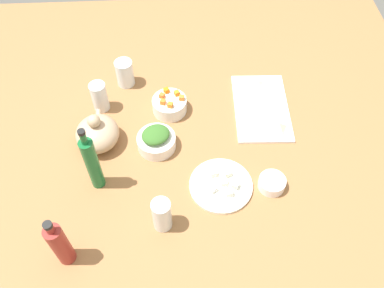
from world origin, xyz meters
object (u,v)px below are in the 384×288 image
Objects in this scene: bowl_greens at (157,142)px; bottle_0 at (60,244)px; plate_tofu at (221,185)px; teapot at (97,133)px; cutting_board at (261,108)px; bowl_carrots at (170,105)px; drinking_glass_2 at (100,97)px; drinking_glass_1 at (162,215)px; bowl_small_side at (272,183)px; drinking_glass_0 at (125,73)px; bottle_1 at (92,163)px.

bowl_greens is 0.61× the size of bottle_0.
teapot is (21.03, 42.42, 4.78)cm from plate_tofu.
cutting_board is 1.61× the size of plate_tofu.
bowl_carrots is 0.58× the size of bottle_0.
teapot reaches higher than drinking_glass_2.
drinking_glass_1 is (-47.28, 38.76, 5.91)cm from cutting_board.
drinking_glass_1 is at bearing 123.13° from plate_tofu.
drinking_glass_2 is (2.72, 26.41, 3.25)cm from bowl_carrots.
bowl_greens is 0.77× the size of teapot.
teapot is at bearing 69.81° from bowl_small_side.
drinking_glass_0 is 0.91× the size of drinking_glass_2.
plate_tofu is at bearing -154.93° from bowl_carrots.
teapot is at bearing 63.63° from plate_tofu.
drinking_glass_1 is at bearing 140.66° from cutting_board.
teapot is at bearing -178.14° from drinking_glass_2.
bottle_1 is at bearing 171.44° from drinking_glass_0.
bowl_carrots is 23.80cm from drinking_glass_0.
drinking_glass_1 is (-48.27, 3.12, 3.58)cm from bowl_carrots.
drinking_glass_0 is at bearing 44.48° from bowl_small_side.
bottle_1 is 2.21× the size of drinking_glass_1.
drinking_glass_2 is at bearing 48.41° from plate_tofu.
plate_tofu is 0.75× the size of bottle_1.
bowl_greens is 18.01cm from bowl_carrots.
bottle_1 reaches higher than cutting_board.
bowl_small_side is at bearing -94.29° from bottle_1.
bowl_small_side is at bearing -123.01° from drinking_glass_2.
plate_tofu is at bearing -65.33° from bottle_0.
drinking_glass_2 is (34.59, 1.67, -5.99)cm from bottle_1.
drinking_glass_0 is 0.86× the size of drinking_glass_1.
drinking_glass_1 is (-12.85, 19.68, 5.81)cm from plate_tofu.
plate_tofu is 0.95× the size of bottle_0.
bowl_greens is 0.49× the size of bottle_1.
cutting_board is at bearing -49.98° from bottle_0.
bowl_greens is at bearing -97.93° from teapot.
cutting_board is 3.80× the size of bowl_small_side.
teapot is 40.81cm from drinking_glass_1.
bottle_1 is at bearing 117.09° from cutting_board.
plate_tofu is 1.93× the size of drinking_glass_0.
bowl_small_side is 69.30cm from bottle_0.
bottle_1 is 2.56× the size of drinking_glass_0.
drinking_glass_2 reaches higher than plate_tofu.
bottle_1 is 27.72cm from drinking_glass_1.
bowl_greens is at bearing -159.26° from drinking_glass_0.
drinking_glass_1 is at bearing -71.89° from bottle_0.
bowl_greens is at bearing 63.86° from bowl_small_side.
drinking_glass_1 is (-30.97, -1.91, 3.86)cm from bowl_greens.
teapot is at bearing 3.64° from bottle_1.
drinking_glass_2 is (17.11, 0.55, 0.71)cm from teapot.
drinking_glass_1 is at bearing -127.16° from bottle_1.
bottle_0 is at bearing 146.38° from bowl_greens.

